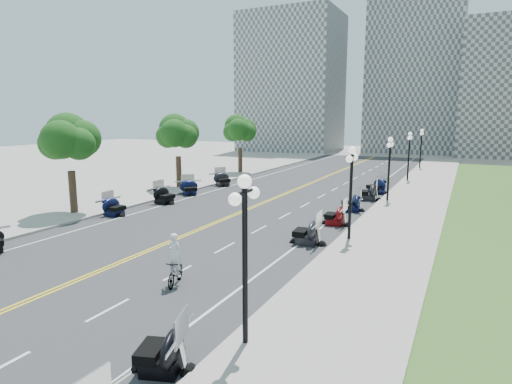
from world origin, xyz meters
The scene contains 46 objects.
ground centered at (0.00, 0.00, 0.00)m, with size 160.00×160.00×0.00m, color gray.
road centered at (0.00, 10.00, 0.00)m, with size 16.00×90.00×0.01m, color #333335.
centerline_yellow_a centered at (-0.12, 10.00, 0.01)m, with size 0.12×90.00×0.00m, color yellow.
centerline_yellow_b centered at (0.12, 10.00, 0.01)m, with size 0.12×90.00×0.00m, color yellow.
edge_line_north centered at (6.40, 10.00, 0.01)m, with size 0.12×90.00×0.00m, color white.
edge_line_south centered at (-6.40, 10.00, 0.01)m, with size 0.12×90.00×0.00m, color white.
lane_dash_4 centered at (3.20, -8.00, 0.01)m, with size 0.12×2.00×0.00m, color white.
lane_dash_5 centered at (3.20, -4.00, 0.01)m, with size 0.12×2.00×0.00m, color white.
lane_dash_6 centered at (3.20, 0.00, 0.01)m, with size 0.12×2.00×0.00m, color white.
lane_dash_7 centered at (3.20, 4.00, 0.01)m, with size 0.12×2.00×0.00m, color white.
lane_dash_8 centered at (3.20, 8.00, 0.01)m, with size 0.12×2.00×0.00m, color white.
lane_dash_9 centered at (3.20, 12.00, 0.01)m, with size 0.12×2.00×0.00m, color white.
lane_dash_10 centered at (3.20, 16.00, 0.01)m, with size 0.12×2.00×0.00m, color white.
lane_dash_11 centered at (3.20, 20.00, 0.01)m, with size 0.12×2.00×0.00m, color white.
lane_dash_12 centered at (3.20, 24.00, 0.01)m, with size 0.12×2.00×0.00m, color white.
lane_dash_13 centered at (3.20, 28.00, 0.01)m, with size 0.12×2.00×0.00m, color white.
lane_dash_14 centered at (3.20, 32.00, 0.01)m, with size 0.12×2.00×0.00m, color white.
lane_dash_15 centered at (3.20, 36.00, 0.01)m, with size 0.12×2.00×0.00m, color white.
lane_dash_16 centered at (3.20, 40.00, 0.01)m, with size 0.12×2.00×0.00m, color white.
lane_dash_17 centered at (3.20, 44.00, 0.01)m, with size 0.12×2.00×0.00m, color white.
lane_dash_18 centered at (3.20, 48.00, 0.01)m, with size 0.12×2.00×0.00m, color white.
lane_dash_19 centered at (3.20, 52.00, 0.01)m, with size 0.12×2.00×0.00m, color white.
sidewalk_north centered at (10.50, 10.00, 0.07)m, with size 5.00×90.00×0.15m, color #9E9991.
sidewalk_south centered at (-10.50, 10.00, 0.07)m, with size 5.00×90.00×0.15m, color #9E9991.
distant_block_a centered at (-18.00, 62.00, 13.00)m, with size 18.00×14.00×26.00m, color gray.
distant_block_b centered at (4.00, 68.00, 15.00)m, with size 16.00×12.00×30.00m, color gray.
street_lamp_1 centered at (8.60, -8.00, 2.60)m, with size 0.50×1.20×4.90m, color black, non-canonical shape.
street_lamp_2 centered at (8.60, 4.00, 2.60)m, with size 0.50×1.20×4.90m, color black, non-canonical shape.
street_lamp_3 centered at (8.60, 16.00, 2.60)m, with size 0.50×1.20×4.90m, color black, non-canonical shape.
street_lamp_4 centered at (8.60, 28.00, 2.60)m, with size 0.50×1.20×4.90m, color black, non-canonical shape.
street_lamp_5 centered at (8.60, 40.00, 2.60)m, with size 0.50×1.20×4.90m, color black, non-canonical shape.
tree_2 centered at (-10.00, 2.00, 4.75)m, with size 4.80×4.80×9.20m, color #235619, non-canonical shape.
tree_3 centered at (-10.00, 14.00, 4.75)m, with size 4.80×4.80×9.20m, color #235619, non-canonical shape.
tree_4 centered at (-10.00, 26.00, 4.75)m, with size 4.80×4.80×9.20m, color #235619, non-canonical shape.
motorcycle_n_3 centered at (7.20, -10.04, 0.68)m, with size 1.93×1.93×1.35m, color black, non-canonical shape.
motorcycle_n_6 centered at (6.74, 2.52, 0.74)m, with size 2.11×2.11×1.48m, color black, non-canonical shape.
motorcycle_n_7 centered at (6.95, 7.11, 0.69)m, with size 1.98×1.98×1.39m, color #590A0C, non-canonical shape.
motorcycle_n_8 centered at (6.87, 11.40, 0.69)m, with size 1.97×1.97×1.38m, color black, non-canonical shape.
motorcycle_n_9 centered at (7.09, 16.06, 0.77)m, with size 2.19×2.19×1.53m, color black, non-canonical shape.
motorcycle_n_10 centered at (7.10, 19.27, 0.75)m, with size 2.14×2.14×1.50m, color black, non-canonical shape.
motorcycle_s_6 centered at (-7.19, 2.89, 0.67)m, with size 1.92×1.92×1.35m, color black, non-canonical shape.
motorcycle_s_7 centered at (-6.74, 7.68, 0.72)m, with size 2.07×2.07×1.45m, color black, non-canonical shape.
motorcycle_s_8 centered at (-7.13, 11.59, 0.70)m, with size 1.99×1.99×1.40m, color black, non-canonical shape.
motorcycle_s_9 centered at (-7.08, 17.03, 0.72)m, with size 2.06×2.06×1.44m, color black, non-canonical shape.
bicycle centered at (3.91, -5.09, 0.53)m, with size 0.49×1.75×1.05m, color #A51414.
cyclist_rider centered at (3.91, -5.09, 1.95)m, with size 0.65×0.43×1.79m, color silver.
Camera 1 is at (14.00, -18.19, 6.65)m, focal length 30.00 mm.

